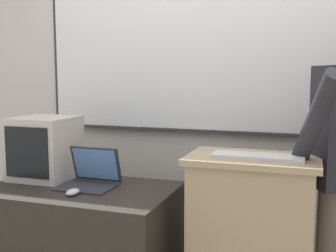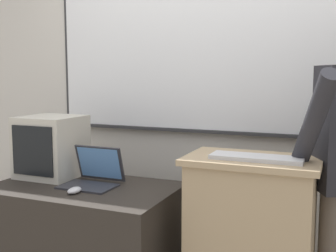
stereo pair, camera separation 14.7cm
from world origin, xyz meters
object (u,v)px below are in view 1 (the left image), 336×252
at_px(crt_monitor, 45,148).
at_px(wireless_keyboard, 258,157).
at_px(side_desk, 82,249).
at_px(laptop, 91,174).
at_px(computer_mouse_by_laptop, 73,192).
at_px(lectern_podium, 251,249).

bearing_deg(crt_monitor, wireless_keyboard, -6.12).
distance_m(side_desk, laptop, 0.45).
height_order(laptop, crt_monitor, crt_monitor).
relative_size(laptop, crt_monitor, 0.81).
relative_size(laptop, computer_mouse_by_laptop, 3.14).
distance_m(laptop, crt_monitor, 0.39).
bearing_deg(computer_mouse_by_laptop, wireless_keyboard, 8.17).
distance_m(laptop, computer_mouse_by_laptop, 0.22).
height_order(side_desk, crt_monitor, crt_monitor).
distance_m(wireless_keyboard, crt_monitor, 1.34).
height_order(side_desk, wireless_keyboard, wireless_keyboard).
bearing_deg(computer_mouse_by_laptop, lectern_podium, 11.53).
xyz_separation_m(side_desk, crt_monitor, (-0.33, 0.13, 0.56)).
xyz_separation_m(lectern_podium, wireless_keyboard, (0.03, -0.05, 0.50)).
relative_size(side_desk, laptop, 3.42).
height_order(lectern_podium, computer_mouse_by_laptop, lectern_podium).
bearing_deg(side_desk, computer_mouse_by_laptop, -74.49).
relative_size(lectern_podium, computer_mouse_by_laptop, 9.79).
bearing_deg(wireless_keyboard, lectern_podium, 119.57).
height_order(computer_mouse_by_laptop, crt_monitor, crt_monitor).
relative_size(lectern_podium, laptop, 3.12).
bearing_deg(laptop, computer_mouse_by_laptop, -89.37).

